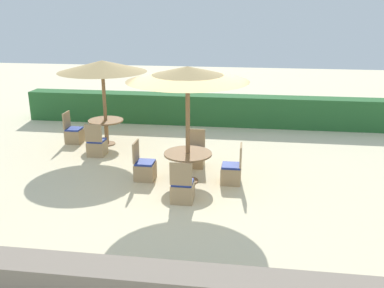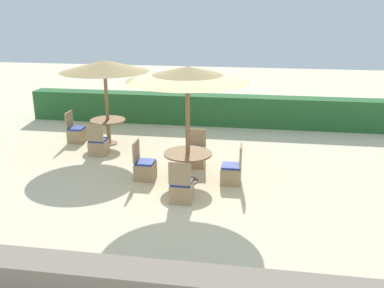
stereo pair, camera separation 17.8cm
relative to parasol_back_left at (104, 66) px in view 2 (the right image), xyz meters
name	(u,v)px [view 2 (the right image)]	position (x,y,z in m)	size (l,w,h in m)	color
ground_plane	(188,191)	(2.88, -2.98, -2.29)	(40.00, 40.00, 0.00)	beige
hedge_row	(215,110)	(2.88, 2.66, -1.78)	(13.00, 0.70, 1.02)	#28602D
stone_border	(143,284)	(2.88, -6.72, -2.05)	(10.00, 0.56, 0.49)	gray
parasol_back_left	(104,66)	(0.00, 0.00, 0.00)	(2.51, 2.51, 2.46)	olive
round_table_back_left	(108,125)	(0.00, 0.00, -1.72)	(1.02, 1.02, 0.74)	olive
patio_chair_back_left_west	(76,134)	(-1.02, 0.01, -2.03)	(0.46, 0.46, 0.93)	tan
patio_chair_back_left_south	(98,146)	(0.06, -1.00, -2.03)	(0.46, 0.46, 0.93)	tan
parasol_center	(188,74)	(2.80, -2.46, 0.22)	(2.70, 2.70, 2.68)	olive
round_table_center	(188,159)	(2.80, -2.46, -1.73)	(1.11, 1.11, 0.71)	olive
patio_chair_center_north	(196,156)	(2.83, -1.42, -2.03)	(0.46, 0.46, 0.93)	tan
patio_chair_center_east	(232,173)	(3.81, -2.40, -2.03)	(0.46, 0.46, 0.93)	tan
patio_chair_center_south	(181,190)	(2.84, -3.53, -2.03)	(0.46, 0.46, 0.93)	tan
patio_chair_center_west	(145,169)	(1.76, -2.47, -2.03)	(0.46, 0.46, 0.93)	tan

